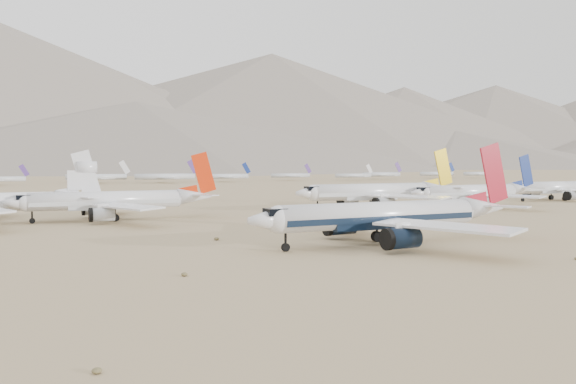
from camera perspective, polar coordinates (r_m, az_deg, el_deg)
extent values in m
plane|color=#9B855A|center=(104.59, 11.40, -4.84)|extent=(7000.00, 7000.00, 0.00)
cylinder|color=white|center=(98.09, 9.30, -2.29)|extent=(38.14, 4.51, 4.51)
cube|color=black|center=(98.15, 9.30, -2.62)|extent=(37.38, 4.58, 1.01)
sphere|color=white|center=(88.73, -0.91, -2.81)|extent=(4.51, 4.51, 4.51)
cube|color=black|center=(88.33, -1.31, -2.03)|extent=(3.16, 2.93, 1.13)
cone|color=white|center=(113.07, 19.20, -1.55)|extent=(9.54, 4.51, 4.51)
cube|color=white|center=(89.43, 15.73, -3.38)|extent=(14.73, 23.21, 0.71)
cube|color=white|center=(111.29, 21.47, -1.37)|extent=(6.05, 7.92, 0.27)
cylinder|color=black|center=(89.61, 11.57, -4.63)|extent=(5.30, 3.25, 3.25)
cube|color=white|center=(110.92, 6.63, -2.07)|extent=(14.73, 23.21, 0.71)
cube|color=white|center=(117.46, 18.35, -1.10)|extent=(6.05, 7.92, 0.27)
cylinder|color=black|center=(105.10, 5.43, -3.46)|extent=(5.30, 3.25, 3.25)
cube|color=#B01425|center=(114.63, 20.20, 1.78)|extent=(7.23, 0.36, 11.91)
cylinder|color=black|center=(89.76, -0.25, -5.64)|extent=(1.35, 0.56, 1.35)
cylinder|color=black|center=(96.94, 11.12, -4.89)|extent=(1.89, 1.13, 1.89)
cylinder|color=black|center=(102.04, 9.01, -4.48)|extent=(1.89, 1.13, 1.89)
cylinder|color=white|center=(187.70, 17.99, 0.05)|extent=(35.77, 4.34, 4.34)
cube|color=silver|center=(187.73, 17.99, -0.11)|extent=(35.06, 4.40, 0.98)
sphere|color=white|center=(175.95, 13.74, -0.08)|extent=(4.34, 4.34, 4.34)
cube|color=black|center=(175.48, 13.58, 0.31)|extent=(3.04, 2.82, 1.08)
cone|color=white|center=(203.46, 22.54, 0.28)|extent=(8.94, 4.34, 4.34)
cube|color=white|center=(180.78, 21.36, -0.36)|extent=(13.82, 21.77, 0.67)
cube|color=white|center=(201.99, 23.74, 0.39)|extent=(5.68, 7.42, 0.26)
cylinder|color=silver|center=(180.13, 19.44, -0.96)|extent=(4.97, 3.12, 3.12)
cube|color=white|center=(198.91, 16.08, 0.02)|extent=(13.82, 21.77, 0.67)
cube|color=white|center=(207.50, 22.02, 0.49)|extent=(5.68, 7.42, 0.26)
cylinder|color=silver|center=(193.07, 15.75, -0.64)|extent=(4.97, 3.12, 3.12)
cube|color=navy|center=(205.13, 23.04, 2.02)|extent=(6.78, 0.35, 11.17)
cylinder|color=black|center=(176.91, 14.00, -1.47)|extent=(1.30, 0.54, 1.30)
cylinder|color=black|center=(186.79, 18.94, -1.23)|extent=(1.82, 1.08, 1.82)
cylinder|color=black|center=(191.17, 17.68, -1.12)|extent=(1.82, 1.08, 1.82)
cylinder|color=white|center=(170.22, 8.52, 0.06)|extent=(39.47, 4.80, 4.80)
cube|color=silver|center=(170.25, 8.52, -0.15)|extent=(38.68, 4.87, 1.08)
sphere|color=white|center=(160.11, 2.64, -0.10)|extent=(4.80, 4.80, 4.80)
cube|color=black|center=(159.71, 2.41, 0.37)|extent=(3.36, 3.12, 1.20)
cone|color=white|center=(184.86, 14.82, 0.33)|extent=(9.87, 4.80, 4.80)
cube|color=white|center=(160.73, 12.18, -0.45)|extent=(15.24, 24.02, 0.74)
cube|color=white|center=(182.63, 16.20, 0.47)|extent=(6.27, 8.19, 0.29)
cylinder|color=silver|center=(161.12, 9.79, -1.19)|extent=(5.48, 3.45, 3.45)
cube|color=white|center=(183.57, 6.90, 0.02)|extent=(15.24, 24.02, 0.74)
cube|color=white|center=(189.55, 14.38, 0.58)|extent=(6.27, 8.19, 0.29)
cylinder|color=silver|center=(177.43, 6.17, -0.78)|extent=(5.48, 3.45, 3.45)
cube|color=#BD9713|center=(186.45, 15.49, 2.45)|extent=(7.48, 0.38, 12.33)
cylinder|color=black|center=(161.00, 3.01, -1.79)|extent=(1.44, 0.60, 1.44)
cylinder|color=black|center=(168.66, 9.61, -1.52)|extent=(2.01, 1.20, 2.01)
cylinder|color=black|center=(174.20, 8.34, -1.36)|extent=(2.01, 1.20, 2.01)
cylinder|color=white|center=(144.16, -17.92, -0.79)|extent=(35.65, 4.36, 4.36)
cube|color=silver|center=(144.19, -17.92, -1.00)|extent=(34.94, 4.42, 0.98)
sphere|color=white|center=(143.00, -25.03, -0.95)|extent=(4.36, 4.36, 4.36)
cube|color=black|center=(142.93, -25.30, -0.48)|extent=(3.05, 2.83, 1.09)
cone|color=white|center=(148.54, -9.47, -0.45)|extent=(8.91, 4.36, 4.36)
cube|color=white|center=(132.18, -16.04, -1.42)|extent=(13.77, 21.70, 0.67)
cube|color=white|center=(145.04, -8.37, -0.30)|extent=(5.66, 7.40, 0.26)
cylinder|color=silver|center=(135.38, -18.26, -2.19)|extent=(4.95, 3.14, 3.14)
cube|color=white|center=(157.01, -17.51, -0.76)|extent=(13.77, 21.70, 0.67)
cube|color=white|center=(152.93, -9.26, -0.14)|extent=(5.66, 7.40, 0.26)
cylinder|color=silver|center=(152.87, -19.07, -1.62)|extent=(4.95, 3.14, 3.14)
cube|color=red|center=(148.99, -8.57, 1.95)|extent=(6.76, 0.35, 11.13)
cylinder|color=black|center=(143.36, -24.55, -2.68)|extent=(1.31, 0.54, 1.31)
cylinder|color=black|center=(141.66, -17.14, -2.50)|extent=(1.83, 1.09, 1.83)
cylinder|color=black|center=(147.68, -17.48, -2.29)|extent=(1.83, 1.09, 1.83)
cone|color=white|center=(146.54, -20.79, -0.64)|extent=(9.14, 4.38, 4.38)
cube|color=white|center=(142.47, -19.95, -0.50)|extent=(5.80, 7.59, 0.26)
cube|color=white|center=(150.84, -20.25, -0.32)|extent=(5.80, 7.59, 0.26)
cube|color=white|center=(146.51, -19.85, 1.85)|extent=(6.93, 0.35, 11.42)
cylinder|color=white|center=(146.52, -19.76, 2.40)|extent=(4.57, 2.84, 2.84)
cylinder|color=white|center=(233.58, 25.53, 0.45)|extent=(35.78, 4.32, 4.32)
cube|color=silver|center=(233.61, 25.52, 0.32)|extent=(35.06, 4.39, 0.97)
sphere|color=white|center=(220.03, 22.58, 0.38)|extent=(4.32, 4.32, 4.32)
cube|color=black|center=(219.50, 22.47, 0.68)|extent=(3.02, 2.81, 1.08)
cylinder|color=silver|center=(226.66, 26.92, -0.33)|extent=(4.97, 3.11, 3.11)
cube|color=white|center=(243.84, 23.64, 0.41)|extent=(13.82, 21.78, 0.67)
cylinder|color=silver|center=(237.89, 23.56, -0.12)|extent=(4.97, 3.11, 3.11)
cylinder|color=black|center=(221.05, 22.74, -0.74)|extent=(1.30, 0.54, 1.30)
cylinder|color=black|center=(233.05, 26.31, -0.57)|extent=(1.81, 1.08, 1.81)
cylinder|color=black|center=(236.85, 25.17, -0.49)|extent=(1.81, 1.08, 1.81)
cube|color=#56358C|center=(389.73, -25.24, 2.01)|extent=(6.40, 0.32, 8.06)
cylinder|color=silver|center=(406.15, -18.87, 1.46)|extent=(39.77, 3.93, 3.93)
cube|color=white|center=(408.54, -16.27, 2.44)|extent=(7.92, 0.39, 9.98)
cube|color=silver|center=(395.94, -18.70, 1.34)|extent=(10.48, 18.31, 0.39)
cube|color=silver|center=(416.40, -19.03, 1.41)|extent=(10.48, 18.31, 0.39)
cylinder|color=silver|center=(400.49, -12.36, 1.54)|extent=(41.69, 4.12, 4.12)
cube|color=#56358C|center=(405.20, -9.67, 2.57)|extent=(8.30, 0.41, 10.46)
cube|color=silver|center=(390.00, -12.01, 1.42)|extent=(10.98, 19.19, 0.41)
cube|color=silver|center=(411.03, -12.70, 1.49)|extent=(10.98, 19.19, 0.41)
cylinder|color=silver|center=(415.14, -6.42, 1.60)|extent=(35.70, 3.53, 3.53)
cube|color=navy|center=(420.76, -4.26, 2.44)|extent=(7.11, 0.35, 8.96)
cube|color=silver|center=(406.42, -6.00, 1.50)|extent=(9.41, 16.43, 0.35)
cube|color=silver|center=(423.91, -6.83, 1.56)|extent=(9.41, 16.43, 0.35)
cylinder|color=silver|center=(444.98, 0.27, 1.69)|extent=(32.72, 3.23, 3.23)
cube|color=#56358C|center=(451.74, 2.04, 2.40)|extent=(6.52, 0.32, 8.21)
cube|color=silver|center=(437.37, 0.75, 1.61)|extent=(8.62, 15.06, 0.32)
cube|color=silver|center=(452.65, -0.19, 1.65)|extent=(8.62, 15.06, 0.32)
cylinder|color=silver|center=(446.47, 6.66, 1.67)|extent=(31.79, 3.14, 3.14)
cube|color=white|center=(454.46, 8.26, 2.35)|extent=(6.33, 0.31, 7.97)
cube|color=silver|center=(439.52, 7.22, 1.59)|extent=(8.37, 14.63, 0.31)
cube|color=silver|center=(453.49, 6.11, 1.64)|extent=(8.37, 14.63, 0.31)
cylinder|color=silver|center=(482.01, 9.47, 1.78)|extent=(36.74, 3.63, 3.63)
cube|color=#56358C|center=(491.96, 11.14, 2.50)|extent=(7.32, 0.36, 9.21)
cube|color=silver|center=(474.23, 10.13, 1.69)|extent=(9.68, 16.91, 0.36)
cube|color=silver|center=(489.86, 8.84, 1.74)|extent=(9.68, 16.91, 0.36)
cylinder|color=silver|center=(522.52, 14.89, 1.80)|extent=(36.03, 3.56, 3.56)
cube|color=navy|center=(533.52, 16.29, 2.45)|extent=(7.17, 0.36, 9.04)
cube|color=silver|center=(515.44, 15.55, 1.72)|extent=(9.49, 16.58, 0.36)
cube|color=silver|center=(529.70, 14.24, 1.77)|extent=(9.49, 16.58, 0.36)
cylinder|color=silver|center=(542.49, 18.83, 1.78)|extent=(34.31, 3.39, 3.39)
cube|color=navy|center=(553.76, 20.04, 2.37)|extent=(6.83, 0.34, 8.61)
cube|color=silver|center=(536.16, 19.49, 1.70)|extent=(9.04, 15.79, 0.34)
cube|color=silver|center=(548.92, 18.18, 1.75)|extent=(9.04, 15.79, 0.34)
cone|color=slate|center=(1588.42, -15.79, 6.71)|extent=(1824.00, 1824.00, 240.00)
cone|color=slate|center=(1910.45, -1.63, 8.28)|extent=(2356.00, 2356.00, 380.00)
cone|color=slate|center=(2107.69, 11.69, 6.50)|extent=(1682.00, 1682.00, 290.00)
cone|color=slate|center=(2617.80, 20.31, 6.34)|extent=(2380.00, 2380.00, 350.00)
cone|color=slate|center=(1203.22, -15.13, 5.56)|extent=(1260.00, 1260.00, 140.00)
cone|color=slate|center=(1590.18, 16.73, 4.16)|extent=(900.00, 900.00, 100.00)
ellipsoid|color=brown|center=(41.53, -18.85, -16.80)|extent=(0.70, 0.70, 0.39)
ellipsoid|color=brown|center=(71.85, -10.48, -8.22)|extent=(0.84, 0.84, 0.46)
ellipsoid|color=brown|center=(103.40, -7.27, -4.73)|extent=(0.98, 0.98, 0.54)
ellipsoid|color=brown|center=(121.73, 20.23, -3.75)|extent=(0.84, 0.84, 0.46)
ellipsoid|color=brown|center=(152.29, 15.98, -2.34)|extent=(0.98, 0.98, 0.54)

